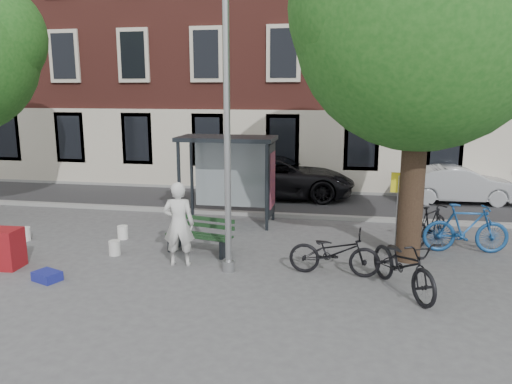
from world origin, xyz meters
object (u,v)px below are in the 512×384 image
object	(u,v)px
painter	(179,224)
bike_a	(334,252)
bench	(200,237)
bike_d	(430,225)
bus_shelter	(241,160)
bike_b	(466,228)
bike_c	(403,264)
car_dark	(280,177)
notice_sign	(398,195)
lamppost	(227,147)
red_stand	(0,248)
car_silver	(459,185)

from	to	relation	value
painter	bike_a	xyz separation A→B (m)	(3.51, 0.03, -0.46)
bench	bike_d	size ratio (longest dim) A/B	0.99
bus_shelter	painter	distance (m)	4.08
bike_b	bike_d	xyz separation A→B (m)	(-0.75, 0.53, -0.09)
bike_c	car_dark	xyz separation A→B (m)	(-3.65, 8.50, 0.19)
notice_sign	bike_a	bearing A→B (deg)	-129.52
lamppost	notice_sign	xyz separation A→B (m)	(3.71, 1.57, -1.24)
lamppost	bike_a	xyz separation A→B (m)	(2.31, 0.21, -2.27)
lamppost	red_stand	size ratio (longest dim) A/B	6.79
bike_a	bike_d	bearing A→B (deg)	-39.25
bench	notice_sign	distance (m)	4.86
bike_a	bus_shelter	bearing A→B (deg)	39.40
bike_a	lamppost	bearing A→B (deg)	97.79
bike_b	car_dark	xyz separation A→B (m)	(-5.41, 5.66, 0.15)
lamppost	bus_shelter	size ratio (longest dim) A/B	2.14
bus_shelter	bike_b	distance (m)	6.44
bench	bike_a	distance (m)	3.44
car_dark	red_stand	world-z (taller)	car_dark
bus_shelter	red_stand	distance (m)	6.77
bus_shelter	bike_a	bearing A→B (deg)	-53.15
lamppost	notice_sign	world-z (taller)	lamppost
bike_c	car_dark	size ratio (longest dim) A/B	0.40
bus_shelter	car_dark	bearing A→B (deg)	80.65
red_stand	notice_sign	bearing A→B (deg)	14.48
lamppost	bike_a	bearing A→B (deg)	5.23
lamppost	bike_b	world-z (taller)	lamppost
lamppost	red_stand	xyz separation A→B (m)	(-5.13, -0.71, -2.33)
bench	notice_sign	xyz separation A→B (m)	(4.71, 0.41, 1.15)
bike_a	notice_sign	world-z (taller)	notice_sign
bike_c	notice_sign	size ratio (longest dim) A/B	1.06
bike_b	notice_sign	bearing A→B (deg)	109.65
bike_d	bike_a	bearing A→B (deg)	82.04
bench	bike_b	distance (m)	6.56
red_stand	bus_shelter	bearing A→B (deg)	46.82
bench	bike_b	size ratio (longest dim) A/B	0.85
bike_a	bike_c	world-z (taller)	bike_c
red_stand	bike_c	bearing A→B (deg)	1.38
bike_c	notice_sign	distance (m)	2.28
painter	car_dark	distance (m)	7.93
bike_d	lamppost	bearing A→B (deg)	65.36
bench	car_dark	world-z (taller)	car_dark
painter	bike_c	size ratio (longest dim) A/B	0.88
painter	car_silver	world-z (taller)	painter
car_silver	painter	bearing A→B (deg)	132.55
lamppost	car_silver	bearing A→B (deg)	51.87
notice_sign	car_silver	bearing A→B (deg)	73.96
red_stand	notice_sign	size ratio (longest dim) A/B	0.43
painter	bike_a	bearing A→B (deg)	171.52
lamppost	painter	world-z (taller)	lamppost
lamppost	bike_c	distance (m)	4.32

